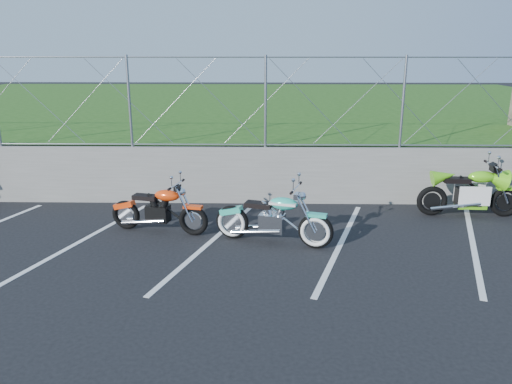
{
  "coord_description": "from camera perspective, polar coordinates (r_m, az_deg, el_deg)",
  "views": [
    {
      "loc": [
        1.01,
        -7.54,
        3.44
      ],
      "look_at": [
        0.83,
        1.3,
        0.88
      ],
      "focal_mm": 35.0,
      "sensor_mm": 36.0,
      "label": 1
    }
  ],
  "objects": [
    {
      "name": "sportbike_green",
      "position": [
        11.41,
        23.35,
        -0.21
      ],
      "size": [
        2.17,
        0.77,
        1.12
      ],
      "rotation": [
        0.0,
        0.0,
        -0.03
      ],
      "color": "black",
      "rests_on": "ground"
    },
    {
      "name": "retaining_wall",
      "position": [
        11.43,
        -3.97,
        1.99
      ],
      "size": [
        30.0,
        0.22,
        1.3
      ],
      "primitive_type": "cube",
      "color": "slate",
      "rests_on": "ground"
    },
    {
      "name": "ground",
      "position": [
        8.35,
        -5.97,
        -8.28
      ],
      "size": [
        90.0,
        90.0,
        0.0
      ],
      "primitive_type": "plane",
      "color": "black",
      "rests_on": "ground"
    },
    {
      "name": "parking_lines",
      "position": [
        9.21,
        2.25,
        -5.78
      ],
      "size": [
        18.29,
        4.31,
        0.01
      ],
      "color": "silver",
      "rests_on": "ground"
    },
    {
      "name": "naked_orange",
      "position": [
        9.75,
        -10.91,
        -2.17
      ],
      "size": [
        1.96,
        0.7,
        0.99
      ],
      "rotation": [
        0.0,
        0.0,
        -0.23
      ],
      "color": "black",
      "rests_on": "ground"
    },
    {
      "name": "chain_link_fence",
      "position": [
        11.14,
        -4.14,
        10.24
      ],
      "size": [
        28.0,
        0.03,
        2.0
      ],
      "color": "gray",
      "rests_on": "retaining_wall"
    },
    {
      "name": "cruiser_turquoise",
      "position": [
        9.03,
        2.12,
        -3.26
      ],
      "size": [
        2.15,
        0.83,
        1.1
      ],
      "rotation": [
        0.0,
        0.0,
        -0.29
      ],
      "color": "black",
      "rests_on": "ground"
    },
    {
      "name": "grass_field",
      "position": [
        21.25,
        -1.62,
        8.61
      ],
      "size": [
        30.0,
        20.0,
        1.3
      ],
      "primitive_type": "cube",
      "color": "#224A13",
      "rests_on": "ground"
    }
  ]
}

